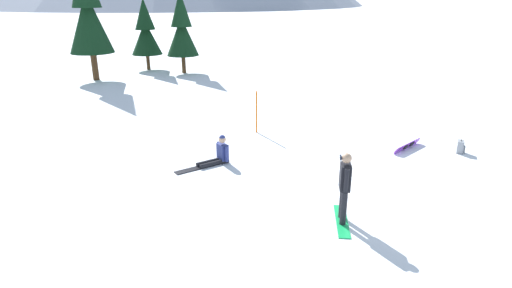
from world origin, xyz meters
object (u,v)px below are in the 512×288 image
loose_snowboard_near_left (408,146)px  pine_tree_tall (182,29)px  snowboarder_foreground (344,186)px  pine_tree_leaning (88,11)px  snowboarder_midground (218,154)px  backpack_grey (460,147)px  pine_tree_twin (145,31)px  trail_marker_pole (256,112)px

loose_snowboard_near_left → pine_tree_tall: pine_tree_tall is taller
snowboarder_foreground → pine_tree_tall: (3.85, 20.84, 2.03)m
snowboarder_foreground → pine_tree_leaning: 21.67m
snowboarder_midground → pine_tree_tall: (4.89, 16.00, 2.65)m
snowboarder_foreground → backpack_grey: size_ratio=3.76×
loose_snowboard_near_left → pine_tree_twin: bearing=98.9°
trail_marker_pole → pine_tree_tall: 14.19m
snowboarder_foreground → trail_marker_pole: bearing=76.8°
pine_tree_twin → loose_snowboard_near_left: bearing=-81.1°
loose_snowboard_near_left → backpack_grey: 1.74m
snowboarder_foreground → snowboarder_midground: (-1.05, 4.84, -0.62)m
pine_tree_twin → pine_tree_leaning: (-4.00, -2.06, 1.51)m
backpack_grey → pine_tree_tall: (-2.78, 19.33, 2.75)m
backpack_grey → pine_tree_leaning: 21.95m
snowboarder_midground → snowboarder_foreground: bearing=-77.8°
pine_tree_twin → pine_tree_tall: size_ratio=0.91×
pine_tree_leaning → pine_tree_tall: bearing=-5.0°
loose_snowboard_near_left → snowboarder_midground: bearing=161.2°
loose_snowboard_near_left → pine_tree_tall: (-1.49, 18.17, 2.84)m
snowboarder_midground → loose_snowboard_near_left: snowboarder_midground is taller
pine_tree_tall → pine_tree_leaning: size_ratio=0.71×
pine_tree_twin → pine_tree_tall: bearing=-55.9°
trail_marker_pole → pine_tree_leaning: (-3.53, 14.35, 3.37)m
snowboarder_foreground → trail_marker_pole: 7.18m
snowboarder_midground → pine_tree_leaning: (-0.84, 16.50, 3.88)m
loose_snowboard_near_left → trail_marker_pole: size_ratio=1.06×
pine_tree_twin → pine_tree_leaning: size_ratio=0.64×
snowboarder_foreground → loose_snowboard_near_left: bearing=26.6°
trail_marker_pole → pine_tree_twin: (0.47, 16.42, 1.86)m
backpack_grey → trail_marker_pole: 7.44m
backpack_grey → snowboarder_foreground: bearing=-167.2°
snowboarder_foreground → pine_tree_tall: size_ratio=0.33×
pine_tree_tall → trail_marker_pole: bearing=-99.1°
trail_marker_pole → pine_tree_twin: pine_tree_twin is taller
loose_snowboard_near_left → pine_tree_twin: 21.14m
trail_marker_pole → pine_tree_tall: size_ratio=0.31×
loose_snowboard_near_left → pine_tree_twin: size_ratio=0.36×
snowboarder_foreground → snowboarder_midground: bearing=102.2°
backpack_grey → pine_tree_twin: 22.50m
loose_snowboard_near_left → backpack_grey: backpack_grey is taller
snowboarder_foreground → pine_tree_tall: 21.29m
snowboarder_foreground → snowboarder_midground: size_ratio=0.96×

